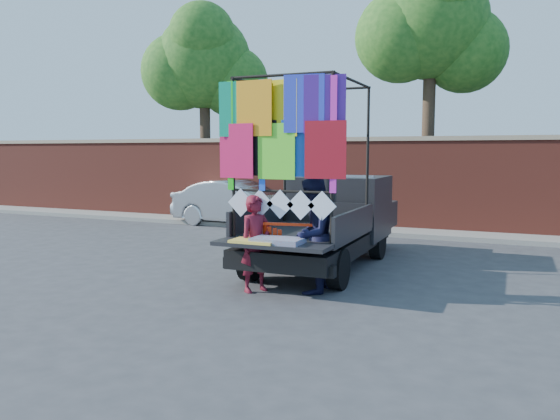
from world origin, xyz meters
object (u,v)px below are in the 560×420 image
at_px(sedan, 240,203).
at_px(man, 312,235).
at_px(pickup_truck, 332,219).
at_px(woman, 256,244).

relative_size(sedan, man, 2.25).
bearing_deg(sedan, pickup_truck, -130.73).
bearing_deg(sedan, man, -141.32).
distance_m(sedan, man, 7.93).
xyz_separation_m(pickup_truck, woman, (-0.37, -2.74, -0.09)).
height_order(sedan, man, man).
relative_size(sedan, woman, 2.67).
bearing_deg(woman, pickup_truck, 23.31).
bearing_deg(sedan, woman, -147.57).
xyz_separation_m(sedan, woman, (3.80, -6.73, 0.09)).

